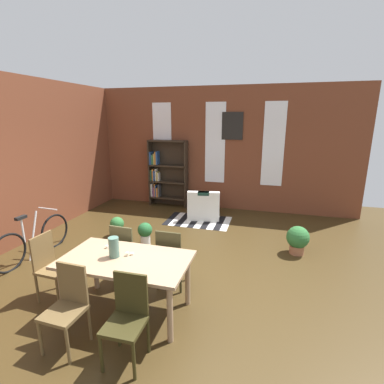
{
  "coord_description": "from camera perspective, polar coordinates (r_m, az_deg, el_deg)",
  "views": [
    {
      "loc": [
        1.51,
        -3.73,
        2.53
      ],
      "look_at": [
        0.04,
        1.58,
        1.09
      ],
      "focal_mm": 26.79,
      "sensor_mm": 36.0,
      "label": 1
    }
  ],
  "objects": [
    {
      "name": "back_wall_brick",
      "position": [
        8.06,
        4.7,
        8.5
      ],
      "size": [
        7.62,
        0.12,
        3.34
      ],
      "primitive_type": "cube",
      "color": "brown",
      "rests_on": "ground"
    },
    {
      "name": "potted_plant_window",
      "position": [
        5.95,
        -9.33,
        -7.9
      ],
      "size": [
        0.3,
        0.3,
        0.47
      ],
      "color": "silver",
      "rests_on": "ground"
    },
    {
      "name": "window_pane_0",
      "position": [
        8.41,
        -5.91,
        9.87
      ],
      "size": [
        0.55,
        0.02,
        2.17
      ],
      "primitive_type": "cube",
      "color": "white"
    },
    {
      "name": "bicycle_second",
      "position": [
        6.08,
        -29.02,
        -8.37
      ],
      "size": [
        0.44,
        1.71,
        0.89
      ],
      "color": "black",
      "rests_on": "ground"
    },
    {
      "name": "dining_chair_near_right",
      "position": [
        3.34,
        -12.76,
        -22.9
      ],
      "size": [
        0.41,
        0.41,
        0.95
      ],
      "color": "#302B12",
      "rests_on": "ground"
    },
    {
      "name": "tealight_candle_0",
      "position": [
        4.19,
        -16.55,
        -10.43
      ],
      "size": [
        0.04,
        0.04,
        0.04
      ],
      "primitive_type": "cylinder",
      "color": "silver",
      "rests_on": "dining_table"
    },
    {
      "name": "dining_chair_far_right",
      "position": [
        4.4,
        -4.18,
        -12.69
      ],
      "size": [
        0.4,
        0.4,
        0.95
      ],
      "color": "#36321B",
      "rests_on": "ground"
    },
    {
      "name": "framed_picture",
      "position": [
        7.87,
        8.04,
        12.89
      ],
      "size": [
        0.56,
        0.03,
        0.72
      ],
      "primitive_type": "cube",
      "color": "black"
    },
    {
      "name": "potted_plant_corner",
      "position": [
        5.85,
        20.3,
        -8.75
      ],
      "size": [
        0.42,
        0.42,
        0.54
      ],
      "color": "#9E6042",
      "rests_on": "ground"
    },
    {
      "name": "potted_plant_by_shelf",
      "position": [
        6.51,
        -14.68,
        -6.54
      ],
      "size": [
        0.3,
        0.3,
        0.43
      ],
      "color": "#333338",
      "rests_on": "ground"
    },
    {
      "name": "striped_rug",
      "position": [
        7.25,
        1.22,
        -5.74
      ],
      "size": [
        1.58,
        1.0,
        0.01
      ],
      "color": "black",
      "rests_on": "ground"
    },
    {
      "name": "tealight_candle_2",
      "position": [
        3.91,
        -12.77,
        -11.97
      ],
      "size": [
        0.04,
        0.04,
        0.05
      ],
      "primitive_type": "cylinder",
      "color": "silver",
      "rests_on": "dining_table"
    },
    {
      "name": "armchair_white",
      "position": [
        7.45,
        2.4,
        -2.95
      ],
      "size": [
        0.93,
        0.93,
        0.75
      ],
      "color": "silver",
      "rests_on": "ground"
    },
    {
      "name": "dining_table",
      "position": [
        3.91,
        -13.0,
        -13.97
      ],
      "size": [
        1.65,
        0.92,
        0.78
      ],
      "color": "#9E7E5E",
      "rests_on": "ground"
    },
    {
      "name": "bookshelf_tall",
      "position": [
        8.33,
        -5.37,
        3.73
      ],
      "size": [
        1.13,
        0.29,
        1.91
      ],
      "color": "#2D2319",
      "rests_on": "ground"
    },
    {
      "name": "window_pane_2",
      "position": [
        7.83,
        15.92,
        9.05
      ],
      "size": [
        0.55,
        0.02,
        2.17
      ],
      "primitive_type": "cube",
      "color": "white"
    },
    {
      "name": "dining_chair_head_left",
      "position": [
        4.64,
        -26.35,
        -12.8
      ],
      "size": [
        0.42,
        0.42,
        0.95
      ],
      "color": "brown",
      "rests_on": "ground"
    },
    {
      "name": "vase_on_table",
      "position": [
        3.88,
        -15.29,
        -10.56
      ],
      "size": [
        0.13,
        0.13,
        0.27
      ],
      "primitive_type": "cylinder",
      "color": "#4C7266",
      "rests_on": "dining_table"
    },
    {
      "name": "dining_chair_far_left",
      "position": [
        4.68,
        -12.99,
        -11.28
      ],
      "size": [
        0.42,
        0.42,
        0.95
      ],
      "color": "#444227",
      "rests_on": "ground"
    },
    {
      "name": "dining_chair_near_left",
      "position": [
        3.7,
        -23.53,
        -19.75
      ],
      "size": [
        0.42,
        0.42,
        0.95
      ],
      "color": "brown",
      "rests_on": "ground"
    },
    {
      "name": "window_pane_1",
      "position": [
        7.98,
        4.63,
        9.65
      ],
      "size": [
        0.55,
        0.02,
        2.17
      ],
      "primitive_type": "cube",
      "color": "white"
    },
    {
      "name": "tealight_candle_1",
      "position": [
        3.92,
        -11.86,
        -11.97
      ],
      "size": [
        0.04,
        0.04,
        0.03
      ],
      "primitive_type": "cylinder",
      "color": "silver",
      "rests_on": "dining_table"
    },
    {
      "name": "ground_plane",
      "position": [
        4.75,
        -5.78,
        -17.62
      ],
      "size": [
        10.63,
        10.63,
        0.0
      ],
      "primitive_type": "plane",
      "color": "#3D2D15"
    }
  ]
}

